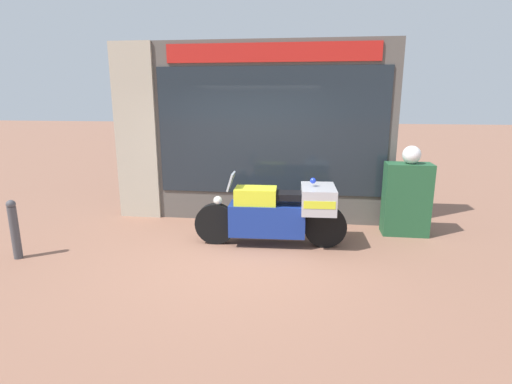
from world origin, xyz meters
name	(u,v)px	position (x,y,z in m)	size (l,w,h in m)	color
ground_plane	(233,257)	(0.00, 0.00, 0.00)	(60.00, 60.00, 0.00)	#8E604C
shop_building	(233,133)	(-0.36, 2.00, 1.64)	(5.15, 0.55, 3.27)	#56514C
window_display	(269,194)	(0.33, 2.03, 0.47)	(3.90, 0.30, 1.96)	slate
paramedic_motorcycle	(280,211)	(0.65, 0.59, 0.56)	(2.39, 0.78, 1.16)	black
utility_cabinet	(406,199)	(2.72, 1.41, 0.61)	(0.75, 0.41, 1.23)	#235633
white_helmet	(412,155)	(2.73, 1.39, 1.37)	(0.30, 0.30, 0.30)	white
street_bollard	(14,229)	(-3.11, -0.43, 0.45)	(0.13, 0.13, 0.88)	#47474C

